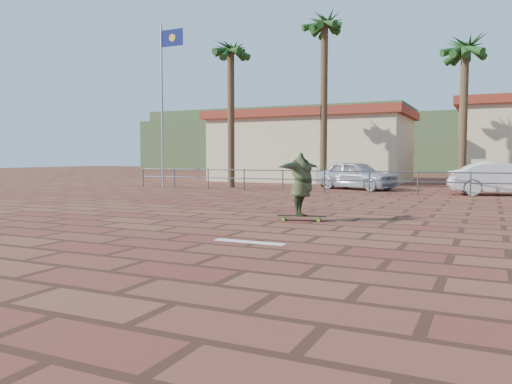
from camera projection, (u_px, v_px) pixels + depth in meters
ground at (244, 231)px, 10.57m from camera, size 120.00×120.00×0.00m
paint_stripe at (249, 242)px, 9.19m from camera, size 1.40×0.22×0.01m
guardrail at (369, 178)px, 21.36m from camera, size 24.06×0.06×1.00m
flagpole at (164, 94)px, 24.37m from camera, size 1.30×0.10×8.00m
palm_far_left at (231, 54)px, 25.47m from camera, size 2.40×2.40×8.25m
palm_left at (325, 29)px, 24.83m from camera, size 2.40×2.40×9.45m
palm_center at (465, 51)px, 22.64m from camera, size 2.40×2.40×7.75m
building_west at (312, 146)px, 32.82m from camera, size 12.60×7.60×4.50m
hill_front at (445, 144)px, 55.50m from camera, size 70.00×18.00×6.00m
hill_back at (282, 140)px, 70.19m from camera, size 35.00×14.00×8.00m
longboard at (301, 217)px, 12.26m from camera, size 1.28×0.52×0.12m
skateboarder at (302, 184)px, 12.21m from camera, size 0.74×1.97×1.56m
car_silver at (356, 175)px, 24.22m from camera, size 4.43×3.02×1.40m
car_white at (503, 179)px, 20.46m from camera, size 4.36×2.30×1.37m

